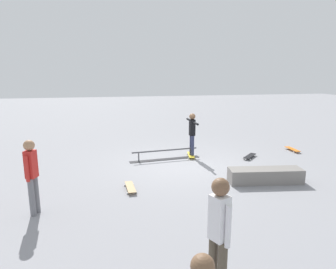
% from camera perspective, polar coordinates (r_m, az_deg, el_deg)
% --- Properties ---
extents(ground_plane, '(60.00, 60.00, 0.00)m').
position_cam_1_polar(ground_plane, '(9.68, 3.11, -5.89)').
color(ground_plane, gray).
extents(grind_rail, '(2.52, 0.47, 0.36)m').
position_cam_1_polar(grind_rail, '(10.15, -0.58, -4.11)').
color(grind_rail, black).
rests_on(grind_rail, ground_plane).
extents(skate_ledge, '(2.06, 0.80, 0.40)m').
position_cam_1_polar(skate_ledge, '(8.48, 18.61, -7.67)').
color(skate_ledge, gray).
rests_on(skate_ledge, ground_plane).
extents(skater_main, '(0.22, 1.28, 1.59)m').
position_cam_1_polar(skater_main, '(10.30, 4.76, 0.49)').
color(skater_main, '#2D3351').
rests_on(skater_main, ground_plane).
extents(skateboard_main, '(0.36, 0.82, 0.09)m').
position_cam_1_polar(skateboard_main, '(10.52, 4.54, -4.03)').
color(skateboard_main, yellow).
rests_on(skateboard_main, ground_plane).
extents(bystander_red_shirt, '(0.25, 0.37, 1.63)m').
position_cam_1_polar(bystander_red_shirt, '(6.71, -25.25, -6.88)').
color(bystander_red_shirt, slate).
rests_on(bystander_red_shirt, ground_plane).
extents(bystander_white_shirt, '(0.27, 0.37, 1.68)m').
position_cam_1_polar(bystander_white_shirt, '(3.98, 9.97, -18.38)').
color(bystander_white_shirt, brown).
rests_on(bystander_white_shirt, ground_plane).
extents(loose_skateboard_natural, '(0.29, 0.81, 0.09)m').
position_cam_1_polar(loose_skateboard_natural, '(7.68, -7.43, -10.21)').
color(loose_skateboard_natural, tan).
rests_on(loose_skateboard_natural, ground_plane).
extents(loose_skateboard_orange, '(0.28, 0.81, 0.09)m').
position_cam_1_polar(loose_skateboard_orange, '(12.28, 23.30, -2.66)').
color(loose_skateboard_orange, orange).
rests_on(loose_skateboard_orange, ground_plane).
extents(loose_skateboard_black, '(0.72, 0.69, 0.09)m').
position_cam_1_polar(loose_skateboard_black, '(10.76, 15.82, -4.09)').
color(loose_skateboard_black, black).
rests_on(loose_skateboard_black, ground_plane).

